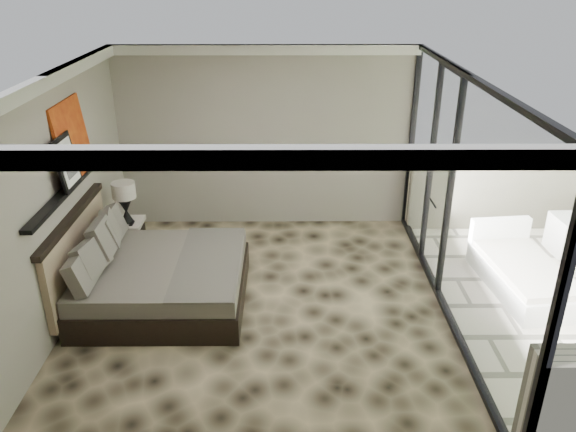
{
  "coord_description": "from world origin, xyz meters",
  "views": [
    {
      "loc": [
        0.31,
        -5.83,
        3.85
      ],
      "look_at": [
        0.34,
        0.4,
        1.04
      ],
      "focal_mm": 35.0,
      "sensor_mm": 36.0,
      "label": 1
    }
  ],
  "objects_px": {
    "nightstand": "(128,240)",
    "table_lamp": "(124,197)",
    "ottoman": "(572,235)",
    "bed": "(155,277)",
    "lounger": "(522,273)"
  },
  "relations": [
    {
      "from": "nightstand",
      "to": "table_lamp",
      "type": "relative_size",
      "value": 0.78
    },
    {
      "from": "ottoman",
      "to": "nightstand",
      "type": "bearing_deg",
      "value": -179.88
    },
    {
      "from": "bed",
      "to": "lounger",
      "type": "relative_size",
      "value": 1.16
    },
    {
      "from": "nightstand",
      "to": "ottoman",
      "type": "xyz_separation_m",
      "value": [
        6.41,
        0.01,
        0.05
      ]
    },
    {
      "from": "bed",
      "to": "table_lamp",
      "type": "distance_m",
      "value": 1.48
    },
    {
      "from": "ottoman",
      "to": "bed",
      "type": "bearing_deg",
      "value": -167.75
    },
    {
      "from": "nightstand",
      "to": "lounger",
      "type": "height_order",
      "value": "lounger"
    },
    {
      "from": "bed",
      "to": "lounger",
      "type": "bearing_deg",
      "value": 3.57
    },
    {
      "from": "bed",
      "to": "ottoman",
      "type": "xyz_separation_m",
      "value": [
        5.75,
        1.25,
        -0.06
      ]
    },
    {
      "from": "ottoman",
      "to": "table_lamp",
      "type": "bearing_deg",
      "value": -179.72
    },
    {
      "from": "bed",
      "to": "lounger",
      "type": "xyz_separation_m",
      "value": [
        4.66,
        0.29,
        -0.13
      ]
    },
    {
      "from": "table_lamp",
      "to": "lounger",
      "type": "distance_m",
      "value": 5.41
    },
    {
      "from": "nightstand",
      "to": "lounger",
      "type": "bearing_deg",
      "value": -24.15
    },
    {
      "from": "bed",
      "to": "ottoman",
      "type": "relative_size",
      "value": 3.69
    },
    {
      "from": "lounger",
      "to": "bed",
      "type": "bearing_deg",
      "value": 177.54
    }
  ]
}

